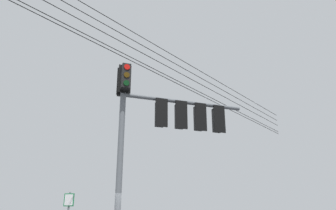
% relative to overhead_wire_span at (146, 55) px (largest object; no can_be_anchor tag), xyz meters
% --- Properties ---
extents(signal_mast_assembly, '(2.56, 4.39, 6.90)m').
position_rel_overhead_wire_span_xyz_m(signal_mast_assembly, '(0.39, 0.54, -2.83)').
color(signal_mast_assembly, slate).
rests_on(signal_mast_assembly, ground).
extents(overhead_wire_span, '(20.69, 12.79, 1.38)m').
position_rel_overhead_wire_span_xyz_m(overhead_wire_span, '(0.00, 0.00, 0.00)').
color(overhead_wire_span, black).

